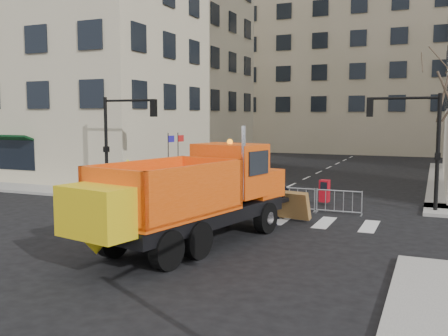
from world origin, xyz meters
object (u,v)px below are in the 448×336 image
at_px(plow_truck, 192,193).
at_px(cop_b, 266,202).
at_px(cop_a, 238,198).
at_px(newspaper_box, 325,191).
at_px(worker, 126,174).
at_px(cop_c, 280,197).

relative_size(plow_truck, cop_b, 5.59).
height_order(cop_a, newspaper_box, cop_a).
xyz_separation_m(cop_b, newspaper_box, (1.18, 5.61, -0.26)).
bearing_deg(plow_truck, newspaper_box, -2.60).
bearing_deg(worker, cop_c, -15.71).
bearing_deg(cop_a, newspaper_box, -162.12).
height_order(cop_a, cop_b, cop_b).
bearing_deg(cop_a, worker, -66.35).
bearing_deg(cop_c, cop_b, 26.24).
xyz_separation_m(plow_truck, cop_b, (1.33, 3.98, -0.84)).
bearing_deg(worker, cop_b, -23.03).
distance_m(plow_truck, cop_b, 4.28).
xyz_separation_m(cop_b, worker, (-10.40, 5.46, 0.07)).
xyz_separation_m(cop_a, newspaper_box, (2.84, 4.50, -0.15)).
relative_size(plow_truck, newspaper_box, 9.80).
bearing_deg(worker, plow_truck, -41.47).
distance_m(cop_a, worker, 9.76).
height_order(cop_b, newspaper_box, cop_b).
xyz_separation_m(plow_truck, worker, (-9.07, 9.44, -0.77)).
xyz_separation_m(plow_truck, cop_c, (1.45, 5.53, -0.88)).
xyz_separation_m(cop_c, worker, (-10.52, 3.91, 0.11)).
height_order(cop_b, cop_c, cop_b).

